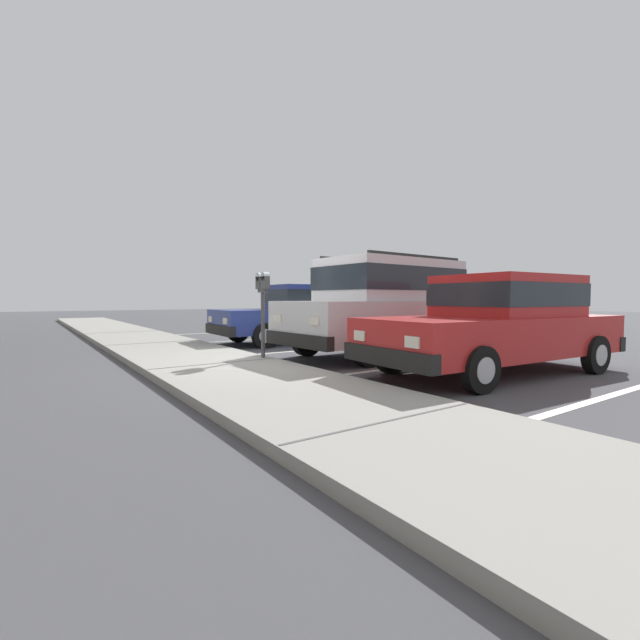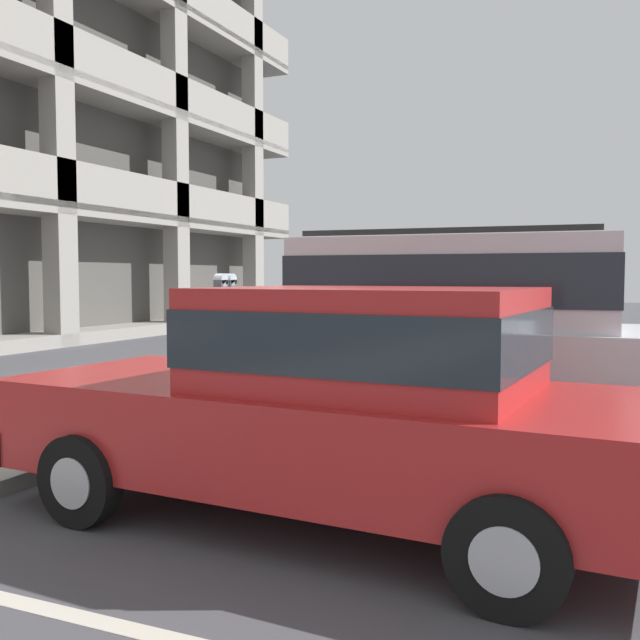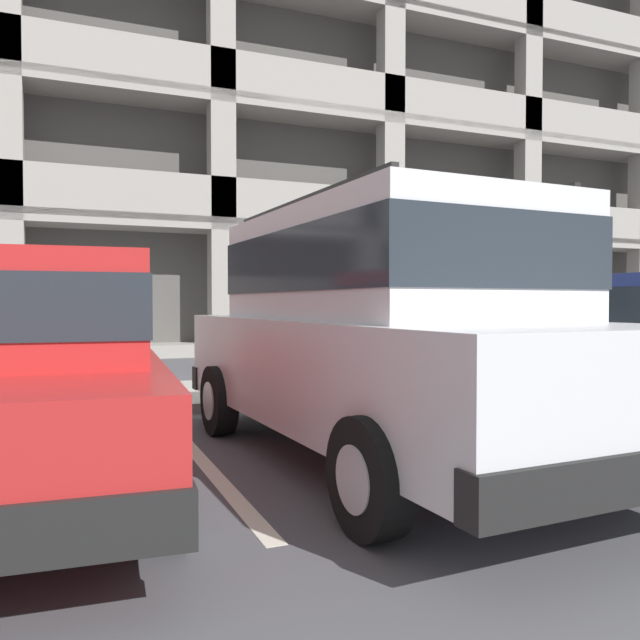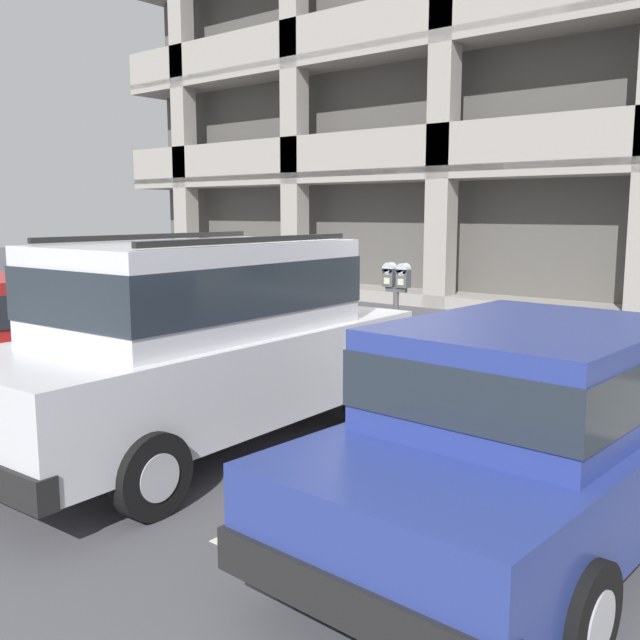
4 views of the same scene
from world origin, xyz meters
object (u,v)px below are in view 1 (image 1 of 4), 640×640
red_sedan (499,321)px  dark_hatchback (301,312)px  silver_suv (390,303)px  parking_meter_near (263,294)px

red_sedan → dark_hatchback: (5.89, -0.03, 0.00)m
silver_suv → dark_hatchback: 3.32m
dark_hatchback → parking_meter_near: bearing=140.3°
red_sedan → dark_hatchback: bearing=3.5°
silver_suv → red_sedan: 2.60m
dark_hatchback → parking_meter_near: parking_meter_near is taller
silver_suv → red_sedan: (-2.58, 0.13, -0.27)m
red_sedan → parking_meter_near: (2.94, 2.63, 0.43)m
dark_hatchback → red_sedan: bearing=-177.8°
parking_meter_near → silver_suv: bearing=-97.4°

